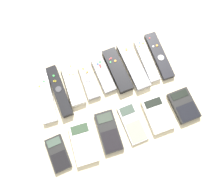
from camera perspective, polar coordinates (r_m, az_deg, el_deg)
The scene contains 16 objects.
ground_plane at distance 0.84m, azimuth 0.77°, elevation -2.28°, with size 3.00×3.00×0.00m, color beige.
remote_0 at distance 0.88m, azimuth -17.00°, elevation 0.05°, with size 0.07×0.22×0.02m.
remote_1 at distance 0.87m, azimuth -13.56°, elevation 1.30°, with size 0.05×0.21×0.03m.
remote_2 at distance 0.87m, azimuth -10.12°, elevation 3.06°, with size 0.06×0.18×0.02m.
remote_3 at distance 0.87m, azimuth -6.07°, elevation 3.91°, with size 0.05×0.15×0.02m.
remote_4 at distance 0.88m, azimuth -2.50°, elevation 5.46°, with size 0.05×0.16×0.02m.
remote_5 at distance 0.88m, azimuth 1.42°, elevation 6.78°, with size 0.06×0.19×0.03m.
remote_6 at distance 0.90m, azimuth 5.55°, elevation 8.02°, with size 0.07×0.22×0.02m.
remote_7 at distance 0.92m, azimuth 9.04°, elevation 9.27°, with size 0.05×0.20×0.02m.
remote_8 at distance 0.93m, azimuth 12.18°, elevation 10.31°, with size 0.05×0.21×0.02m.
calculator_0 at distance 0.83m, azimuth -13.89°, elevation -14.33°, with size 0.07×0.13×0.02m.
calculator_1 at distance 0.82m, azimuth -7.49°, elevation -12.05°, with size 0.09×0.16×0.02m.
calculator_2 at distance 0.82m, azimuth -0.86°, elevation -9.27°, with size 0.08×0.16×0.02m.
calculator_3 at distance 0.83m, azimuth 5.35°, elevation -7.03°, with size 0.07×0.15×0.01m.
calculator_4 at distance 0.84m, azimuth 11.79°, elevation -4.74°, with size 0.08×0.14×0.02m.
calculator_5 at distance 0.88m, azimuth 18.24°, elevation -2.36°, with size 0.08×0.13×0.02m.
Camera 1 is at (-0.09, -0.21, 0.81)m, focal length 35.00 mm.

